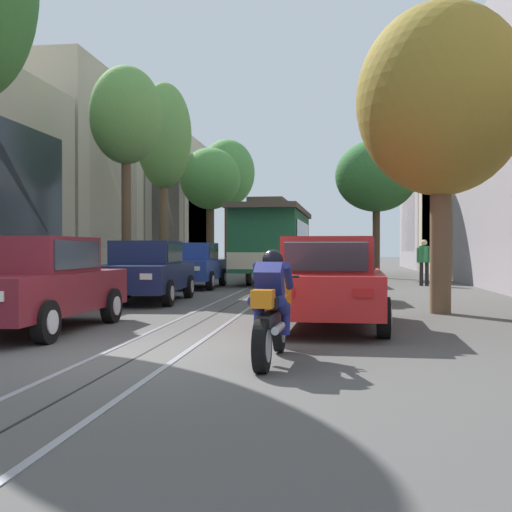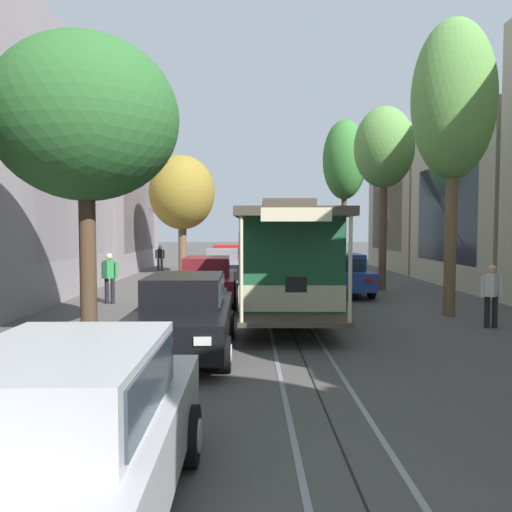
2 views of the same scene
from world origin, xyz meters
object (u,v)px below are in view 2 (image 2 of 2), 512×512
(parked_car_navy_second_left, at_px, (316,263))
(parked_car_blue_mid_left, at_px, (340,274))
(parked_car_maroon_near_left, at_px, (305,256))
(street_tree_kerb_left_near, at_px, (344,161))
(street_tree_kerb_left_second, at_px, (384,149))
(pedestrian_crossing_far, at_px, (109,275))
(parked_car_silver_fifth_right, at_px, (57,447))
(parked_car_black_fourth_right, at_px, (185,314))
(street_tree_kerb_right_near, at_px, (182,193))
(parked_car_red_near_right, at_px, (227,257))
(street_tree_kerb_right_second, at_px, (85,120))
(parked_car_grey_second_right, at_px, (222,266))
(cable_car_trolley, at_px, (284,258))
(pedestrian_on_right_pavement, at_px, (160,257))
(street_tree_kerb_left_mid, at_px, (453,102))
(parked_car_maroon_mid_right, at_px, (207,280))
(motorcycle_with_rider, at_px, (239,257))
(pedestrian_on_left_pavement, at_px, (491,292))

(parked_car_navy_second_left, height_order, parked_car_blue_mid_left, same)
(parked_car_maroon_near_left, xyz_separation_m, street_tree_kerb_left_near, (-2.10, 1.66, 5.79))
(street_tree_kerb_left_second, height_order, pedestrian_crossing_far, street_tree_kerb_left_second)
(parked_car_navy_second_left, xyz_separation_m, parked_car_silver_fifth_right, (4.97, 20.72, 0.00))
(parked_car_navy_second_left, relative_size, parked_car_black_fourth_right, 1.01)
(parked_car_navy_second_left, bearing_deg, street_tree_kerb_right_near, -17.13)
(parked_car_red_near_right, relative_size, street_tree_kerb_left_second, 0.59)
(street_tree_kerb_left_near, xyz_separation_m, street_tree_kerb_right_near, (9.35, 2.16, -2.08))
(street_tree_kerb_left_near, bearing_deg, street_tree_kerb_right_second, 64.19)
(parked_car_navy_second_left, distance_m, parked_car_grey_second_right, 4.99)
(parked_car_navy_second_left, xyz_separation_m, street_tree_kerb_right_near, (7.12, -2.19, 3.70))
(street_tree_kerb_left_near, relative_size, cable_car_trolley, 0.98)
(street_tree_kerb_right_near, relative_size, pedestrian_on_right_pavement, 4.17)
(parked_car_navy_second_left, xyz_separation_m, parked_car_black_fourth_right, (4.76, 14.71, 0.00))
(street_tree_kerb_left_mid, xyz_separation_m, cable_car_trolley, (4.77, -0.68, -4.47))
(parked_car_navy_second_left, height_order, parked_car_silver_fifth_right, same)
(street_tree_kerb_left_mid, height_order, pedestrian_on_right_pavement, street_tree_kerb_left_mid)
(street_tree_kerb_left_near, relative_size, street_tree_kerb_right_second, 1.39)
(street_tree_kerb_right_near, xyz_separation_m, cable_car_trolley, (-4.73, 12.11, -2.84))
(street_tree_kerb_right_second, bearing_deg, cable_car_trolley, -134.90)
(parked_car_black_fourth_right, bearing_deg, parked_car_blue_mid_left, -118.75)
(parked_car_maroon_mid_right, xyz_separation_m, street_tree_kerb_left_mid, (-7.25, 2.38, 5.33))
(parked_car_navy_second_left, height_order, parked_car_grey_second_right, same)
(parked_car_maroon_near_left, xyz_separation_m, pedestrian_on_right_pavement, (8.91, 1.61, 0.09))
(parked_car_black_fourth_right, distance_m, street_tree_kerb_left_second, 13.15)
(pedestrian_on_right_pavement, bearing_deg, street_tree_kerb_right_second, 95.95)
(street_tree_kerb_left_near, bearing_deg, parked_car_silver_fifth_right, 73.97)
(parked_car_maroon_near_left, height_order, pedestrian_crossing_far, pedestrian_crossing_far)
(parked_car_navy_second_left, relative_size, street_tree_kerb_right_second, 0.68)
(cable_car_trolley, height_order, pedestrian_on_right_pavement, cable_car_trolley)
(parked_car_grey_second_right, bearing_deg, pedestrian_on_right_pavement, -56.05)
(parked_car_grey_second_right, height_order, parked_car_silver_fifth_right, same)
(parked_car_maroon_near_left, relative_size, street_tree_kerb_left_mid, 0.52)
(street_tree_kerb_left_second, relative_size, pedestrian_crossing_far, 4.40)
(street_tree_kerb_left_mid, relative_size, street_tree_kerb_right_near, 1.29)
(parked_car_blue_mid_left, distance_m, street_tree_kerb_right_second, 11.65)
(pedestrian_crossing_far, bearing_deg, street_tree_kerb_left_second, -161.21)
(street_tree_kerb_left_mid, distance_m, cable_car_trolley, 6.58)
(cable_car_trolley, xyz_separation_m, pedestrian_on_right_pavement, (6.39, -14.33, -0.78))
(parked_car_maroon_mid_right, bearing_deg, motorcycle_with_rider, -92.58)
(parked_car_silver_fifth_right, relative_size, street_tree_kerb_right_second, 0.67)
(parked_car_navy_second_left, distance_m, pedestrian_on_left_pavement, 12.63)
(motorcycle_with_rider, bearing_deg, parked_car_maroon_near_left, 150.07)
(street_tree_kerb_left_mid, bearing_deg, street_tree_kerb_right_second, 22.23)
(street_tree_kerb_right_near, distance_m, pedestrian_on_right_pavement, 4.55)
(street_tree_kerb_left_near, distance_m, pedestrian_on_left_pavement, 17.63)
(parked_car_red_near_right, distance_m, street_tree_kerb_right_near, 5.15)
(parked_car_red_near_right, height_order, parked_car_silver_fifth_right, same)
(street_tree_kerb_left_mid, xyz_separation_m, motorcycle_with_rider, (6.50, -19.06, -5.48))
(pedestrian_on_left_pavement, bearing_deg, street_tree_kerb_right_second, 12.01)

